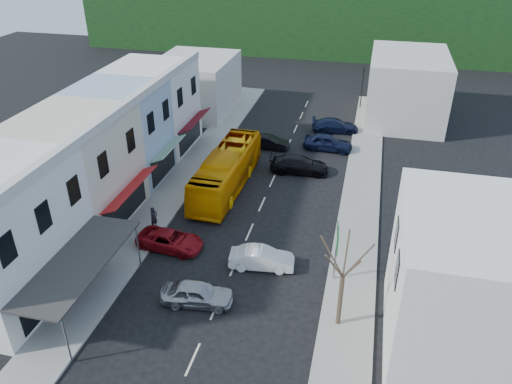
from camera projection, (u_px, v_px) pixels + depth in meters
name	position (u px, v px, depth m)	size (l,w,h in m)	color
ground	(235.00, 265.00, 32.41)	(120.00, 120.00, 0.00)	black
sidewalk_left	(181.00, 181.00, 42.36)	(3.00, 52.00, 0.15)	gray
sidewalk_right	(360.00, 202.00, 39.32)	(3.00, 52.00, 0.15)	gray
shopfront_row	(90.00, 158.00, 37.21)	(8.25, 30.00, 8.00)	silver
right_building	(477.00, 289.00, 24.32)	(8.00, 9.00, 8.00)	silver
distant_block_left	(196.00, 85.00, 56.23)	(8.00, 10.00, 6.00)	#B7B2A8
distant_block_right	(406.00, 87.00, 53.87)	(8.00, 12.00, 7.00)	#B7B2A8
hillside	(329.00, 1.00, 84.53)	(80.00, 26.00, 14.00)	black
bus	(227.00, 171.00, 40.76)	(2.50, 11.60, 3.10)	#F89B04
car_silver	(197.00, 294.00, 28.96)	(1.80, 4.40, 1.40)	#ABABB0
car_white	(262.00, 258.00, 31.93)	(1.80, 4.40, 1.40)	white
car_red	(170.00, 239.00, 33.76)	(1.90, 4.60, 1.40)	maroon
car_black_near	(299.00, 165.00, 43.65)	(1.84, 4.50, 1.40)	black
car_navy_mid	(328.00, 143.00, 47.75)	(1.80, 4.40, 1.40)	black
car_black_far	(269.00, 142.00, 48.08)	(1.80, 4.40, 1.40)	black
car_navy_far	(335.00, 125.00, 51.73)	(1.84, 4.50, 1.40)	black
pedestrian_left	(154.00, 218.00, 35.58)	(0.60, 0.40, 1.70)	black
direction_sign	(336.00, 254.00, 30.18)	(0.39, 1.81, 4.00)	#0F5E1F
street_tree	(343.00, 277.00, 26.11)	(2.14, 2.14, 6.77)	#33271F
traffic_signal	(362.00, 88.00, 57.00)	(0.68, 1.06, 4.88)	black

